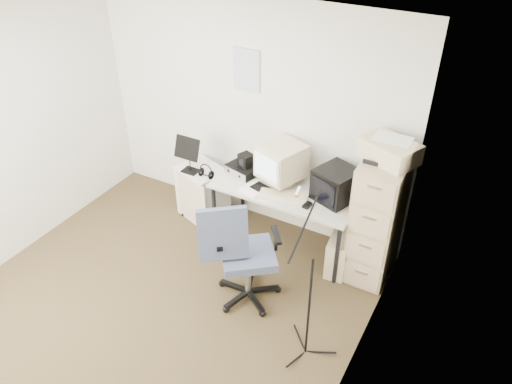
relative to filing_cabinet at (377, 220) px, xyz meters
The scene contains 22 objects.
floor 2.26m from the filing_cabinet, 136.87° to the right, with size 3.60×3.60×0.01m, color black.
ceiling 2.85m from the filing_cabinet, 136.87° to the right, with size 3.60×3.60×0.01m, color white.
wall_back 1.72m from the filing_cabinet, 168.55° to the left, with size 3.60×0.02×2.50m, color silver.
wall_right 1.61m from the filing_cabinet, 81.54° to the right, with size 0.02×3.60×2.50m, color silver.
wall_calendar 1.97m from the filing_cabinet, 169.10° to the left, with size 0.30×0.02×0.44m, color white.
filing_cabinet is the anchor object (origin of this frame).
printer 0.74m from the filing_cabinet, 90.00° to the left, with size 0.48×0.33×0.19m, color #C0B695.
desk 0.99m from the filing_cabinet, behind, with size 1.50×0.70×0.73m, color beige.
crt_monitor 1.09m from the filing_cabinet, behind, with size 0.39×0.41×0.43m, color #C0B695.
crt_tv 0.51m from the filing_cabinet, behind, with size 0.36×0.38×0.32m, color black.
desk_speaker 0.70m from the filing_cabinet, behind, with size 0.09×0.09×0.17m, color beige.
keyboard 0.94m from the filing_cabinet, 168.96° to the right, with size 0.50×0.18×0.03m, color #C0B695.
mouse 0.68m from the filing_cabinet, 160.44° to the right, with size 0.06×0.10×0.03m, color black.
radio_receiver 1.49m from the filing_cabinet, behind, with size 0.32×0.23×0.09m, color black.
radio_speaker 1.47m from the filing_cabinet, behind, with size 0.14×0.13×0.14m, color black.
papers 1.23m from the filing_cabinet, behind, with size 0.22×0.30×0.02m, color white.
pc_tower 0.54m from the filing_cabinet, 158.84° to the right, with size 0.20×0.45×0.42m, color #C0B695.
office_chair 1.29m from the filing_cabinet, 135.03° to the right, with size 0.62×0.62×1.08m, color #4F5876.
side_cart 2.04m from the filing_cabinet, behind, with size 0.51×0.41×0.63m, color silver.
music_stand 2.10m from the filing_cabinet, behind, with size 0.30×0.16×0.44m, color black.
headphones 1.88m from the filing_cabinet, behind, with size 0.17×0.17×0.03m, color black.
mic_stand 1.25m from the filing_cabinet, 97.05° to the right, with size 0.02×0.02×1.37m, color black.
Camera 1 is at (2.40, -2.40, 3.55)m, focal length 35.00 mm.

